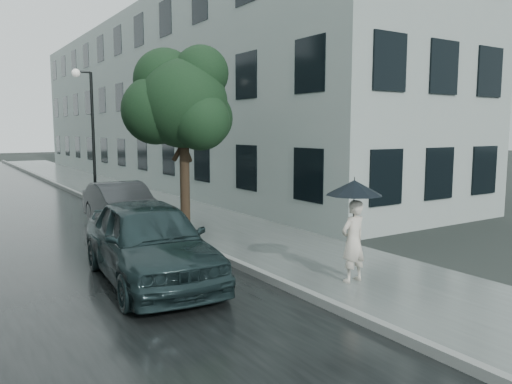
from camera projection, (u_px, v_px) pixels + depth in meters
ground at (327, 267)px, 10.40m from camera, size 120.00×120.00×0.00m
sidewalk at (139, 199)px, 20.53m from camera, size 3.50×60.00×0.01m
kerb_near at (94, 201)px, 19.53m from camera, size 0.15×60.00×0.15m
building_near at (178, 101)px, 29.03m from camera, size 7.02×36.00×9.00m
pedestrian at (353, 241)px, 9.34m from camera, size 0.60×0.42×1.55m
umbrella at (354, 188)px, 9.17m from camera, size 1.22×1.22×1.05m
street_tree at (182, 103)px, 13.32m from camera, size 3.09×2.81×5.08m
lamp_post at (89, 126)px, 19.81m from camera, size 0.84×0.40×5.21m
car_near at (149, 241)px, 9.38m from camera, size 2.21×4.67×1.54m
car_far at (122, 205)px, 14.62m from camera, size 1.45×3.97×1.30m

